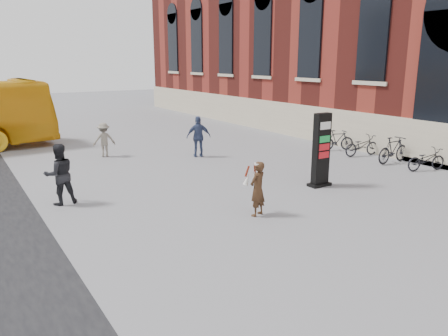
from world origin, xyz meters
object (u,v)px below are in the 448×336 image
woman (257,188)px  bike_6 (362,146)px  pedestrian_c (199,137)px  bike_5 (393,150)px  pedestrian_b (104,140)px  bike_4 (426,159)px  pedestrian_a (60,174)px  info_pylon (321,150)px  bike_7 (337,140)px

woman → bike_6: bearing=-176.2°
pedestrian_c → bike_5: size_ratio=0.98×
pedestrian_b → bike_4: size_ratio=0.90×
pedestrian_a → info_pylon: bearing=158.4°
bike_4 → bike_6: bearing=15.7°
pedestrian_c → pedestrian_a: bearing=49.5°
pedestrian_a → bike_4: 13.29m
info_pylon → bike_6: 5.64m
bike_7 → info_pylon: bearing=149.0°
bike_4 → bike_6: size_ratio=0.95×
pedestrian_b → bike_7: pedestrian_b is taller
bike_6 → pedestrian_c: bearing=67.8°
pedestrian_c → woman: bearing=94.4°
pedestrian_a → bike_4: bearing=162.8°
info_pylon → bike_7: bearing=38.6°
bike_7 → woman: bearing=141.7°
woman → bike_7: size_ratio=0.95×
pedestrian_b → bike_5: size_ratio=0.81×
info_pylon → pedestrian_b: bearing=119.3°
info_pylon → pedestrian_b: (-4.72, 8.53, -0.49)m
woman → pedestrian_b: size_ratio=1.02×
pedestrian_c → bike_5: 8.22m
pedestrian_b → bike_4: bearing=143.5°
pedestrian_b → bike_7: bearing=161.6°
pedestrian_b → bike_7: 10.75m
woman → bike_5: 8.77m
woman → bike_6: (8.53, 3.68, -0.32)m
bike_4 → bike_5: bearing=15.7°
woman → bike_6: 9.29m
woman → bike_7: bearing=-168.5°
bike_7 → pedestrian_c: bearing=90.6°
info_pylon → bike_5: size_ratio=1.35×
info_pylon → pedestrian_b: 9.76m
pedestrian_a → bike_4: (12.85, -3.37, -0.47)m
info_pylon → pedestrian_c: bearing=101.5°
info_pylon → bike_5: (5.00, 0.85, -0.69)m
pedestrian_c → bike_4: 9.28m
bike_4 → bike_7: bike_7 is taller
pedestrian_b → pedestrian_c: pedestrian_c is taller
pedestrian_a → pedestrian_c: pedestrian_a is taller
pedestrian_a → bike_5: pedestrian_a is taller
woman → pedestrian_a: (-4.32, 3.91, 0.13)m
bike_4 → bike_7: bearing=15.7°
pedestrian_c → bike_6: size_ratio=1.02×
bike_5 → bike_7: bike_5 is taller
info_pylon → bike_6: bearing=26.9°
woman → bike_7: 9.96m
bike_4 → woman: bearing=109.3°
info_pylon → pedestrian_a: 8.32m
pedestrian_b → pedestrian_a: bearing=68.5°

